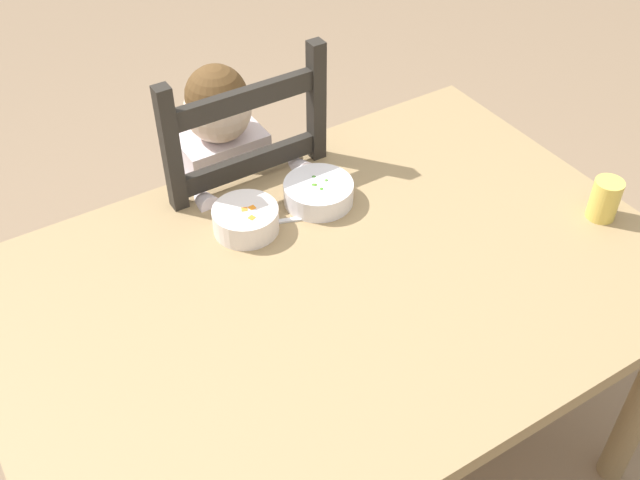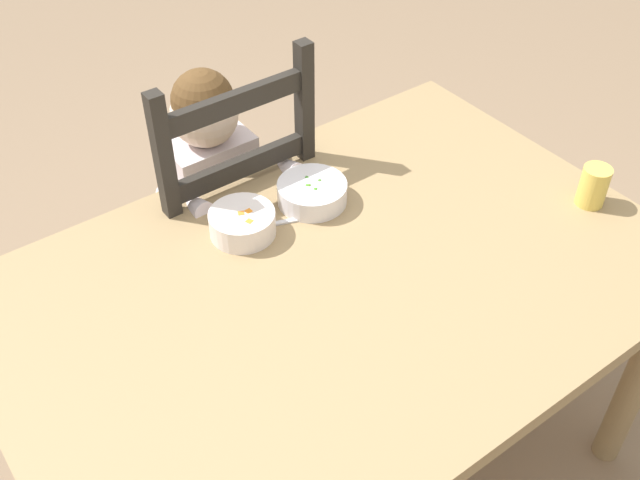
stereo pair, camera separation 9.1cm
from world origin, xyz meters
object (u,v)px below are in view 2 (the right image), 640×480
drinking_cup (593,186)px  child_figure (218,187)px  dining_chair (223,231)px  spoon (264,225)px  bowl_of_carrots (242,222)px  bowl_of_peas (312,192)px  dining_table (338,306)px

drinking_cup → child_figure: bearing=132.1°
dining_chair → spoon: (-0.05, -0.30, 0.25)m
child_figure → bowl_of_carrots: (-0.10, -0.29, 0.13)m
dining_chair → child_figure: (-0.00, -0.00, 0.15)m
spoon → drinking_cup: 0.77m
child_figure → bowl_of_carrots: size_ratio=6.48×
dining_chair → drinking_cup: dining_chair is taller
bowl_of_peas → spoon: bowl_of_peas is taller
dining_chair → drinking_cup: 0.97m
spoon → drinking_cup: size_ratio=1.36×
bowl_of_carrots → drinking_cup: (0.72, -0.39, 0.02)m
bowl_of_peas → spoon: size_ratio=1.22×
child_figure → drinking_cup: (0.62, -0.68, 0.15)m
dining_table → dining_chair: (0.01, 0.53, -0.16)m
child_figure → bowl_of_peas: bearing=-71.8°
dining_table → bowl_of_carrots: bearing=110.1°
drinking_cup → bowl_of_carrots: bearing=151.2°
bowl_of_carrots → bowl_of_peas: bearing=0.0°
bowl_of_carrots → drinking_cup: drinking_cup is taller
child_figure → drinking_cup: bearing=-47.9°
dining_chair → drinking_cup: (0.62, -0.69, 0.30)m
child_figure → spoon: bearing=-98.6°
bowl_of_peas → bowl_of_carrots: 0.19m
child_figure → spoon: (-0.05, -0.30, 0.10)m
dining_chair → child_figure: size_ratio=1.09×
drinking_cup → spoon: bearing=150.0°
dining_table → drinking_cup: 0.66m
dining_chair → bowl_of_carrots: 0.42m
dining_chair → spoon: dining_chair is taller
dining_table → child_figure: child_figure is taller
dining_chair → child_figure: dining_chair is taller
dining_table → bowl_of_carrots: (-0.09, 0.24, 0.12)m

